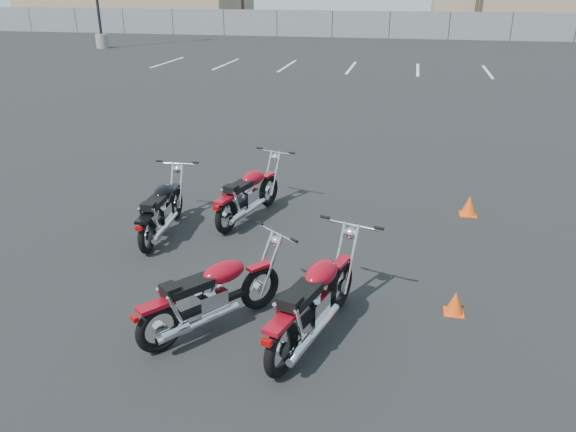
% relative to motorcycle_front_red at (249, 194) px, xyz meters
% --- Properties ---
extents(ground, '(120.00, 120.00, 0.00)m').
position_rel_motorcycle_front_red_xyz_m(ground, '(0.74, -1.88, -0.43)').
color(ground, black).
rests_on(ground, ground).
extents(motorcycle_front_red, '(0.94, 1.93, 0.95)m').
position_rel_motorcycle_front_red_xyz_m(motorcycle_front_red, '(0.00, 0.00, 0.00)').
color(motorcycle_front_red, black).
rests_on(motorcycle_front_red, ground).
extents(motorcycle_second_black, '(0.73, 1.89, 0.92)m').
position_rel_motorcycle_front_red_xyz_m(motorcycle_second_black, '(-1.13, -0.90, -0.01)').
color(motorcycle_second_black, black).
rests_on(motorcycle_second_black, ground).
extents(motorcycle_third_red, '(1.49, 1.75, 0.95)m').
position_rel_motorcycle_front_red_xyz_m(motorcycle_third_red, '(0.48, -3.19, 0.00)').
color(motorcycle_third_red, black).
rests_on(motorcycle_third_red, ground).
extents(motorcycle_rear_red, '(1.03, 2.08, 1.03)m').
position_rel_motorcycle_front_red_xyz_m(motorcycle_rear_red, '(1.62, -3.13, 0.03)').
color(motorcycle_rear_red, black).
rests_on(motorcycle_rear_red, ground).
extents(training_cone_near, '(0.28, 0.28, 0.33)m').
position_rel_motorcycle_front_red_xyz_m(training_cone_near, '(3.59, 0.94, -0.27)').
color(training_cone_near, '#FC4E0D').
rests_on(training_cone_near, ground).
extents(training_cone_extra, '(0.24, 0.24, 0.28)m').
position_rel_motorcycle_front_red_xyz_m(training_cone_extra, '(3.18, -2.28, -0.29)').
color(training_cone_extra, '#FC4E0D').
rests_on(training_cone_extra, ground).
extents(light_pole_west, '(0.80, 0.70, 9.40)m').
position_rel_motorcycle_front_red_xyz_m(light_pole_west, '(-15.62, 23.27, 1.95)').
color(light_pole_west, gray).
rests_on(light_pole_west, ground).
extents(chainlink_fence, '(80.06, 0.06, 1.80)m').
position_rel_motorcycle_front_red_xyz_m(chainlink_fence, '(0.74, 33.12, 0.47)').
color(chainlink_fence, slate).
rests_on(chainlink_fence, ground).
extents(tan_building_west, '(18.40, 10.40, 4.30)m').
position_rel_motorcycle_front_red_xyz_m(tan_building_west, '(-21.26, 40.12, 1.73)').
color(tan_building_west, '#9F8467').
rests_on(tan_building_west, ground).
extents(tan_building_east, '(14.40, 9.40, 3.70)m').
position_rel_motorcycle_front_red_xyz_m(tan_building_east, '(10.74, 42.12, 1.43)').
color(tan_building_east, '#9F8467').
rests_on(tan_building_east, ground).
extents(parking_line_stripes, '(15.12, 4.00, 0.01)m').
position_rel_motorcycle_front_red_xyz_m(parking_line_stripes, '(-1.76, 18.12, -0.43)').
color(parking_line_stripes, silver).
rests_on(parking_line_stripes, ground).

